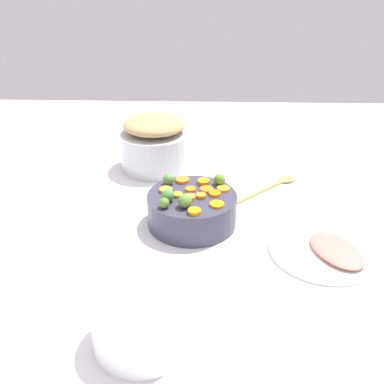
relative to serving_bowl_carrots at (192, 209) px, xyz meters
name	(u,v)px	position (x,y,z in m)	size (l,w,h in m)	color
tabletop	(195,231)	(-0.02, -0.01, -0.05)	(2.40, 2.40, 0.02)	silver
serving_bowl_carrots	(192,209)	(0.00, 0.00, 0.00)	(0.25, 0.25, 0.09)	#363647
metal_pot	(155,150)	(0.37, 0.14, 0.02)	(0.25, 0.25, 0.13)	silver
stuffing_mound	(154,124)	(0.37, 0.14, 0.12)	(0.21, 0.21, 0.06)	tan
carrot_slice_0	(166,190)	(0.02, 0.07, 0.05)	(0.04, 0.04, 0.01)	orange
carrot_slice_1	(215,194)	(0.01, -0.06, 0.05)	(0.03, 0.03, 0.01)	orange
carrot_slice_2	(191,189)	(0.03, 0.01, 0.05)	(0.03, 0.03, 0.01)	orange
carrot_slice_3	(207,190)	(0.03, -0.04, 0.05)	(0.04, 0.04, 0.01)	orange
carrot_slice_4	(204,182)	(0.07, -0.03, 0.05)	(0.04, 0.04, 0.01)	orange
carrot_slice_5	(183,180)	(0.08, 0.03, 0.05)	(0.04, 0.04, 0.01)	orange
carrot_slice_6	(195,211)	(-0.09, -0.01, 0.05)	(0.03, 0.03, 0.01)	orange
carrot_slice_7	(201,196)	(-0.01, -0.03, 0.05)	(0.03, 0.03, 0.01)	orange
carrot_slice_8	(217,204)	(-0.05, -0.07, 0.05)	(0.04, 0.04, 0.01)	orange
carrot_slice_9	(177,195)	(-0.01, 0.04, 0.05)	(0.03, 0.03, 0.01)	orange
carrot_slice_10	(223,189)	(0.03, -0.09, 0.05)	(0.04, 0.04, 0.01)	orange
carrot_slice_11	(190,197)	(-0.02, 0.01, 0.05)	(0.03, 0.03, 0.01)	orange
brussels_sprout_0	(168,195)	(-0.04, 0.06, 0.06)	(0.03, 0.03, 0.03)	#43823D
brussels_sprout_1	(168,179)	(0.06, 0.07, 0.06)	(0.03, 0.03, 0.03)	#51813D
brussels_sprout_2	(185,201)	(-0.06, 0.02, 0.06)	(0.04, 0.04, 0.04)	#568337
brussels_sprout_3	(164,203)	(-0.07, 0.07, 0.06)	(0.03, 0.03, 0.03)	#4F7628
brussels_sprout_4	(220,179)	(0.07, -0.08, 0.06)	(0.03, 0.03, 0.03)	#53892C
wooden_spoon	(276,184)	(0.24, -0.27, -0.04)	(0.22, 0.23, 0.01)	tan
casserole_dish	(141,323)	(-0.43, 0.08, 0.00)	(0.19, 0.19, 0.10)	white
ham_plate	(323,250)	(-0.12, -0.34, -0.04)	(0.27, 0.27, 0.01)	white
ham_slice_main	(337,250)	(-0.14, -0.36, -0.02)	(0.17, 0.11, 0.02)	#C07164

